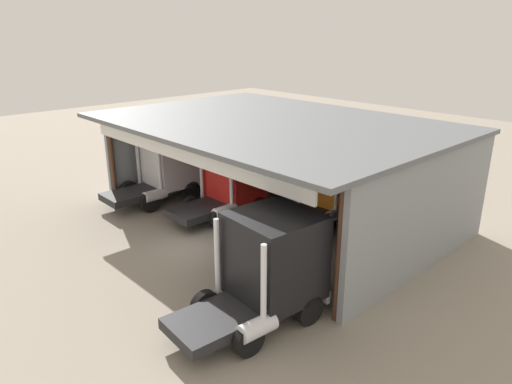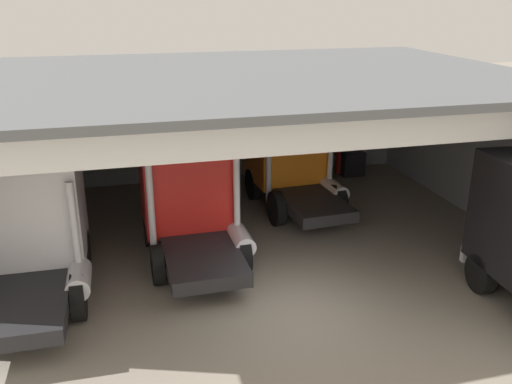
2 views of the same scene
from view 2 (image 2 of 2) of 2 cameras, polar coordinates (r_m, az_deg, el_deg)
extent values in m
plane|color=gray|center=(13.77, 3.86, -11.58)|extent=(80.00, 80.00, 0.00)
cube|color=gray|center=(22.25, -4.38, 7.46)|extent=(15.53, 0.24, 4.77)
cube|color=gray|center=(20.52, 20.41, 5.18)|extent=(0.24, 10.29, 4.77)
cube|color=slate|center=(16.26, -0.86, 11.78)|extent=(16.13, 11.49, 0.20)
cube|color=white|center=(11.62, 5.10, 6.10)|extent=(13.98, 0.12, 0.90)
cube|color=white|center=(14.94, -22.19, -0.97)|extent=(2.55, 2.46, 2.85)
cube|color=black|center=(15.94, -21.87, 2.25)|extent=(2.14, 0.09, 0.85)
cube|color=silver|center=(16.65, -20.97, -4.36)|extent=(2.39, 0.20, 0.44)
cube|color=#232326|center=(13.70, -22.46, -9.82)|extent=(1.94, 3.74, 0.36)
cylinder|color=silver|center=(13.68, -18.01, -4.11)|extent=(0.18, 0.18, 2.57)
cylinder|color=silver|center=(13.75, -17.66, -8.50)|extent=(0.58, 1.21, 0.56)
cylinder|color=black|center=(15.88, -17.23, -5.69)|extent=(0.32, 1.11, 1.11)
cylinder|color=black|center=(13.64, -17.70, -10.21)|extent=(0.32, 1.11, 1.11)
cube|color=red|center=(15.93, -7.04, 1.78)|extent=(2.58, 2.15, 2.96)
cube|color=black|center=(16.82, -7.66, 4.57)|extent=(2.18, 0.08, 0.89)
cube|color=silver|center=(17.51, -7.36, -2.04)|extent=(2.44, 0.18, 0.44)
cube|color=#232326|center=(14.73, -5.66, -6.27)|extent=(1.95, 3.56, 0.36)
cylinder|color=silver|center=(14.82, -10.70, -1.45)|extent=(0.18, 0.18, 2.69)
cylinder|color=silver|center=(15.13, -1.97, -0.64)|extent=(0.18, 0.18, 2.69)
cylinder|color=silver|center=(15.14, -1.55, -4.90)|extent=(0.57, 1.20, 0.56)
cylinder|color=black|center=(16.84, -10.82, -3.72)|extent=(0.31, 1.05, 1.05)
cylinder|color=black|center=(17.11, -3.25, -2.98)|extent=(0.31, 1.05, 1.05)
cylinder|color=black|center=(14.70, -10.03, -7.34)|extent=(0.31, 1.05, 1.05)
cylinder|color=black|center=(15.01, -1.35, -6.41)|extent=(0.31, 1.05, 1.05)
cube|color=orange|center=(19.61, 3.10, 5.09)|extent=(2.56, 2.46, 2.68)
cube|color=black|center=(20.57, 1.96, 7.16)|extent=(2.07, 0.17, 0.80)
cube|color=silver|center=(21.11, 1.87, 2.13)|extent=(2.32, 0.29, 0.44)
cube|color=#232326|center=(18.23, 5.29, -0.79)|extent=(2.03, 3.82, 0.36)
cylinder|color=silver|center=(18.07, 1.32, 3.67)|extent=(0.18, 0.18, 3.09)
cylinder|color=silver|center=(18.87, 7.64, 4.21)|extent=(0.18, 0.18, 3.09)
cylinder|color=silver|center=(18.88, 8.02, 0.22)|extent=(0.63, 1.23, 0.56)
cylinder|color=black|center=(20.16, -0.29, 0.81)|extent=(0.36, 1.16, 1.14)
cylinder|color=black|center=(20.86, 5.32, 1.40)|extent=(0.36, 1.16, 1.14)
cylinder|color=black|center=(17.93, 2.13, -1.70)|extent=(0.36, 1.16, 1.14)
cylinder|color=black|center=(18.72, 8.29, -0.95)|extent=(0.36, 1.16, 1.14)
cube|color=silver|center=(16.34, 24.06, -5.46)|extent=(2.47, 0.34, 0.44)
cylinder|color=black|center=(15.20, 22.02, -7.71)|extent=(0.38, 1.04, 1.02)
cylinder|color=#B21E19|center=(23.40, 8.88, 3.04)|extent=(0.58, 0.58, 0.92)
cube|color=black|center=(23.16, 9.83, 2.90)|extent=(0.90, 0.60, 1.00)
camera|label=1|loc=(19.28, 77.25, 10.50)|focal=33.06mm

